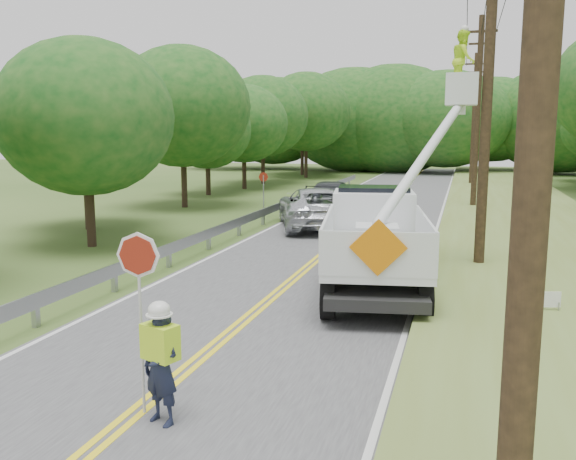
# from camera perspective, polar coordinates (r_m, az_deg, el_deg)

# --- Properties ---
(ground) EXTENTS (140.00, 140.00, 0.00)m
(ground) POSITION_cam_1_polar(r_m,az_deg,el_deg) (11.02, -9.02, -12.56)
(ground) COLOR #31501B
(ground) RESTS_ON ground
(road) EXTENTS (7.20, 96.00, 0.03)m
(road) POSITION_cam_1_polar(r_m,az_deg,el_deg) (23.99, 5.38, -0.60)
(road) COLOR #444446
(road) RESTS_ON ground
(guardrail) EXTENTS (0.18, 48.00, 0.77)m
(guardrail) POSITION_cam_1_polar(r_m,az_deg,el_deg) (25.82, -3.00, 1.34)
(guardrail) COLOR #919498
(guardrail) RESTS_ON ground
(utility_poles) EXTENTS (1.60, 43.30, 10.00)m
(utility_poles) POSITION_cam_1_polar(r_m,az_deg,el_deg) (26.27, 17.85, 11.37)
(utility_poles) COLOR black
(utility_poles) RESTS_ON ground
(tall_grass_verge) EXTENTS (7.00, 96.00, 0.30)m
(tall_grass_verge) POSITION_cam_1_polar(r_m,az_deg,el_deg) (23.70, 22.49, -1.04)
(tall_grass_verge) COLOR olive
(tall_grass_verge) RESTS_ON ground
(treeline_left) EXTENTS (9.72, 54.49, 9.63)m
(treeline_left) POSITION_cam_1_polar(r_m,az_deg,el_deg) (41.89, -4.66, 10.86)
(treeline_left) COLOR #332319
(treeline_left) RESTS_ON ground
(treeline_horizon) EXTENTS (55.56, 13.73, 11.65)m
(treeline_horizon) POSITION_cam_1_polar(r_m,az_deg,el_deg) (65.56, 13.29, 10.17)
(treeline_horizon) COLOR #114B17
(treeline_horizon) RESTS_ON ground
(flagger) EXTENTS (1.08, 0.57, 2.68)m
(flagger) POSITION_cam_1_polar(r_m,az_deg,el_deg) (8.70, -12.06, -11.78)
(flagger) COLOR #191E33
(flagger) RESTS_ON road
(bucket_truck) EXTENTS (4.14, 7.39, 6.92)m
(bucket_truck) POSITION_cam_1_polar(r_m,az_deg,el_deg) (16.73, 8.81, 0.53)
(bucket_truck) COLOR black
(bucket_truck) RESTS_ON road
(suv_silver) EXTENTS (4.84, 6.83, 1.73)m
(suv_silver) POSITION_cam_1_polar(r_m,az_deg,el_deg) (26.05, 2.57, 2.15)
(suv_silver) COLOR silver
(suv_silver) RESTS_ON road
(suv_darkgrey) EXTENTS (2.28, 5.29, 1.52)m
(suv_darkgrey) POSITION_cam_1_polar(r_m,az_deg,el_deg) (32.52, 4.21, 3.34)
(suv_darkgrey) COLOR #33373A
(suv_darkgrey) RESTS_ON road
(stop_sign_permanent) EXTENTS (0.47, 0.06, 2.21)m
(stop_sign_permanent) POSITION_cam_1_polar(r_m,az_deg,el_deg) (29.22, -2.34, 4.00)
(stop_sign_permanent) COLOR #919498
(stop_sign_permanent) RESTS_ON ground
(yard_sign) EXTENTS (0.47, 0.16, 0.70)m
(yard_sign) POSITION_cam_1_polar(r_m,az_deg,el_deg) (14.13, 23.59, -6.19)
(yard_sign) COLOR white
(yard_sign) RESTS_ON ground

